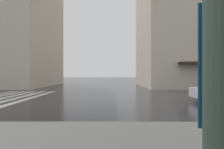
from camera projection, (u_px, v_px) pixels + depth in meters
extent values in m
cube|color=silver|center=(25.00, 99.00, 13.69)|extent=(13.00, 0.50, 0.01)
cube|color=silver|center=(11.00, 99.00, 13.69)|extent=(13.00, 0.50, 0.01)
cube|color=beige|center=(210.00, 15.00, 29.25)|extent=(14.24, 20.19, 21.23)
cylinder|color=black|center=(214.00, 99.00, 11.34)|extent=(0.20, 0.62, 0.62)
cylinder|color=black|center=(201.00, 96.00, 12.99)|extent=(0.20, 0.62, 0.62)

